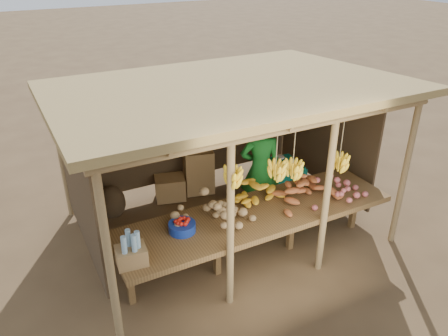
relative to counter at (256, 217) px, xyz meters
name	(u,v)px	position (x,y,z in m)	size (l,w,h in m)	color
ground	(224,226)	(0.00, 0.95, -0.74)	(60.00, 60.00, 0.00)	brown
stall_structure	(224,112)	(0.01, 0.97, 1.18)	(4.70, 3.50, 2.43)	olive
counter	(256,217)	(0.00, 0.00, 0.00)	(3.90, 1.05, 0.80)	brown
potato_heap	(208,212)	(-0.70, 0.06, 0.25)	(1.10, 0.66, 0.37)	#A07F52
sweet_potato_heap	(305,188)	(0.79, 0.01, 0.24)	(0.99, 0.59, 0.36)	#BB6030
onion_heap	(335,187)	(1.18, -0.18, 0.24)	(0.90, 0.54, 0.36)	#CC6364
banana_pile	(257,189)	(0.17, 0.28, 0.24)	(0.66, 0.40, 0.35)	yellow
tomato_basin	(182,226)	(-1.05, 0.07, 0.14)	(0.34, 0.34, 0.18)	navy
bottle_box	(131,252)	(-1.80, -0.25, 0.22)	(0.36, 0.30, 0.42)	olive
vendor	(260,169)	(0.63, 0.93, 0.15)	(0.65, 0.42, 1.77)	#186E22
tarp_crate	(278,179)	(1.28, 1.35, -0.39)	(0.78, 0.69, 0.85)	brown
carton_stack	(189,176)	(-0.07, 2.15, -0.38)	(1.16, 0.53, 0.81)	olive
burlap_sacks	(99,203)	(-1.68, 2.15, -0.48)	(0.85, 0.44, 0.60)	#483521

